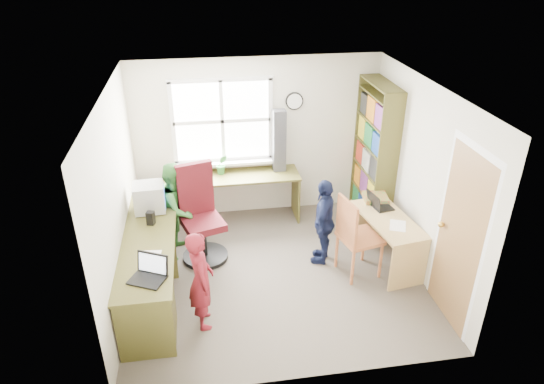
% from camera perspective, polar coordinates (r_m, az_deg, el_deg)
% --- Properties ---
extents(room, '(3.64, 3.44, 2.44)m').
position_cam_1_polar(room, '(5.76, 0.34, 0.79)').
color(room, '#4C443B').
rests_on(room, ground).
extents(l_desk, '(2.38, 2.95, 0.75)m').
position_cam_1_polar(l_desk, '(5.79, -12.20, -8.59)').
color(l_desk, brown).
rests_on(l_desk, ground).
extents(right_desk, '(0.70, 1.23, 0.67)m').
position_cam_1_polar(right_desk, '(6.42, 13.36, -4.46)').
color(right_desk, tan).
rests_on(right_desk, ground).
extents(bookshelf, '(0.30, 1.02, 2.10)m').
position_cam_1_polar(bookshelf, '(7.21, 11.93, 3.98)').
color(bookshelf, brown).
rests_on(bookshelf, ground).
extents(swivel_chair, '(0.76, 0.76, 1.30)m').
position_cam_1_polar(swivel_chair, '(6.42, -8.38, -3.18)').
color(swivel_chair, black).
rests_on(swivel_chair, ground).
extents(wooden_chair, '(0.56, 0.56, 1.08)m').
position_cam_1_polar(wooden_chair, '(6.07, 9.70, -4.93)').
color(wooden_chair, '#C36F41').
rests_on(wooden_chair, ground).
extents(crt_monitor, '(0.40, 0.36, 0.37)m').
position_cam_1_polar(crt_monitor, '(6.27, -14.24, -0.64)').
color(crt_monitor, '#BBBCC0').
rests_on(crt_monitor, l_desk).
extents(laptop_left, '(0.44, 0.41, 0.24)m').
position_cam_1_polar(laptop_left, '(5.13, -14.22, -9.21)').
color(laptop_left, black).
rests_on(laptop_left, l_desk).
extents(laptop_right, '(0.32, 0.37, 0.22)m').
position_cam_1_polar(laptop_right, '(6.54, 12.36, -1.34)').
color(laptop_right, black).
rests_on(laptop_right, right_desk).
extents(speaker_a, '(0.11, 0.11, 0.17)m').
position_cam_1_polar(speaker_a, '(6.02, -14.09, -2.98)').
color(speaker_a, black).
rests_on(speaker_a, l_desk).
extents(speaker_b, '(0.11, 0.11, 0.18)m').
position_cam_1_polar(speaker_b, '(6.57, -13.76, -0.17)').
color(speaker_b, black).
rests_on(speaker_b, l_desk).
extents(cd_tower, '(0.19, 0.17, 0.93)m').
position_cam_1_polar(cd_tower, '(7.09, 0.84, 6.05)').
color(cd_tower, black).
rests_on(cd_tower, l_desk).
extents(game_box, '(0.36, 0.36, 0.06)m').
position_cam_1_polar(game_box, '(6.72, 12.07, -0.65)').
color(game_box, red).
rests_on(game_box, right_desk).
extents(paper_a, '(0.24, 0.32, 0.00)m').
position_cam_1_polar(paper_a, '(5.44, -14.15, -7.57)').
color(paper_a, white).
rests_on(paper_a, l_desk).
extents(paper_b, '(0.28, 0.33, 0.00)m').
position_cam_1_polar(paper_b, '(6.20, 14.58, -3.85)').
color(paper_b, white).
rests_on(paper_b, right_desk).
extents(potted_plant, '(0.17, 0.14, 0.31)m').
position_cam_1_polar(potted_plant, '(7.11, -5.93, 3.26)').
color(potted_plant, '#327D3B').
rests_on(potted_plant, l_desk).
extents(person_red, '(0.33, 0.46, 1.17)m').
position_cam_1_polar(person_red, '(5.30, -8.36, -10.22)').
color(person_red, maroon).
rests_on(person_red, ground).
extents(person_green, '(0.68, 0.76, 1.30)m').
position_cam_1_polar(person_green, '(6.54, -11.04, -1.91)').
color(person_green, '#357830').
rests_on(person_green, ground).
extents(person_navy, '(0.54, 0.75, 1.18)m').
position_cam_1_polar(person_navy, '(6.28, 6.14, -3.45)').
color(person_navy, '#121939').
rests_on(person_navy, ground).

